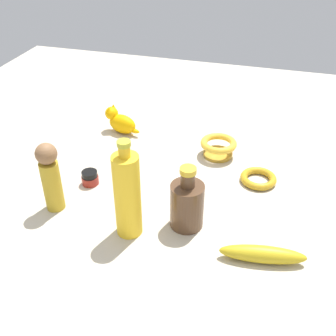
# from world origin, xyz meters

# --- Properties ---
(ground) EXTENTS (2.00, 2.00, 0.00)m
(ground) POSITION_xyz_m (0.00, 0.00, 0.00)
(ground) COLOR #BCB29E
(bowl) EXTENTS (0.11, 0.11, 0.05)m
(bowl) POSITION_xyz_m (-0.10, -0.20, 0.03)
(bowl) COLOR #B38929
(bowl) RESTS_ON ground
(nail_polish_jar) EXTENTS (0.05, 0.05, 0.04)m
(nail_polish_jar) POSITION_xyz_m (0.21, 0.05, 0.02)
(nail_polish_jar) COLOR maroon
(nail_polish_jar) RESTS_ON ground
(bangle) EXTENTS (0.10, 0.10, 0.02)m
(bangle) POSITION_xyz_m (-0.24, -0.09, 0.01)
(bangle) COLOR gold
(bangle) RESTS_ON ground
(cat_figurine) EXTENTS (0.13, 0.08, 0.09)m
(cat_figurine) POSITION_xyz_m (0.24, -0.26, 0.04)
(cat_figurine) COLOR #F4AA05
(cat_figurine) RESTS_ON ground
(bottle_short) EXTENTS (0.08, 0.08, 0.17)m
(bottle_short) POSITION_xyz_m (-0.09, 0.14, 0.07)
(bottle_short) COLOR #513724
(bottle_short) RESTS_ON ground
(bottle_tall) EXTENTS (0.06, 0.06, 0.25)m
(bottle_tall) POSITION_xyz_m (0.04, 0.20, 0.11)
(bottle_tall) COLOR yellow
(bottle_tall) RESTS_ON ground
(banana) EXTENTS (0.20, 0.07, 0.04)m
(banana) POSITION_xyz_m (-0.28, 0.21, 0.02)
(banana) COLOR gold
(banana) RESTS_ON ground
(person_figure_adult) EXTENTS (0.06, 0.06, 0.19)m
(person_figure_adult) POSITION_xyz_m (0.26, 0.17, 0.10)
(person_figure_adult) COLOR gold
(person_figure_adult) RESTS_ON ground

